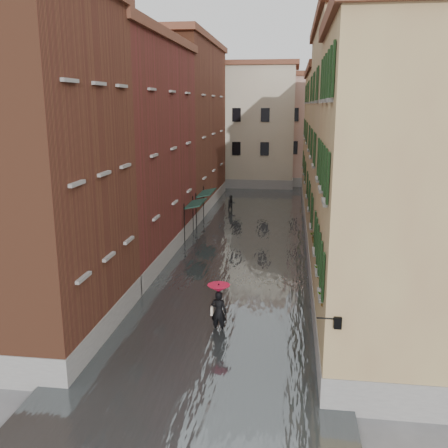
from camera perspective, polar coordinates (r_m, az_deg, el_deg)
The scene contains 16 objects.
ground at distance 21.71m, azimuth -0.66°, elevation -11.16°, with size 120.00×120.00×0.00m, color #59595B.
floodwater at distance 33.85m, azimuth 2.56°, elevation -1.85°, with size 10.00×60.00×0.20m, color #494F51.
building_left_near at distance 20.29m, azimuth -21.65°, elevation 5.31°, with size 6.00×8.00×13.00m, color brown.
building_left_mid at distance 30.32m, azimuth -11.46°, elevation 7.92°, with size 6.00×14.00×12.50m, color maroon.
building_left_far at distance 44.67m, azimuth -5.14°, elevation 10.81°, with size 6.00×16.00×14.00m, color brown.
building_right_near at distance 18.29m, azimuth 20.57°, elevation 2.21°, with size 6.00×8.00×11.50m, color #9B7750.
building_right_mid at distance 28.92m, azimuth 16.03°, elevation 7.91°, with size 6.00×14.00×13.00m, color tan.
building_right_far at distance 43.83m, azimuth 13.26°, elevation 8.82°, with size 6.00×16.00×11.50m, color #9B7750.
building_end_cream at distance 57.87m, azimuth 1.94°, elevation 10.97°, with size 12.00×9.00×13.00m, color beige.
building_end_pink at distance 59.67m, azimuth 10.91°, elevation 10.33°, with size 10.00×9.00×12.00m, color tan.
awning_near at distance 33.79m, azimuth -3.30°, elevation 2.23°, with size 1.09×2.95×2.80m.
awning_far at distance 37.82m, azimuth -2.09°, elevation 3.47°, with size 1.09×3.21×2.80m.
wall_lantern at distance 14.87m, azimuth 12.78°, elevation -10.87°, with size 0.71×0.22×0.35m.
window_planters at distance 19.08m, azimuth 11.08°, elevation -3.67°, with size 0.59×8.22×0.84m.
pedestrian_main at distance 20.31m, azimuth -0.61°, elevation -9.17°, with size 0.94×0.94×2.06m.
pedestrian_far at distance 43.08m, azimuth 0.83°, elevation 2.34°, with size 0.69×0.54×1.42m, color black.
Camera 1 is at (2.91, -19.51, 9.06)m, focal length 40.00 mm.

